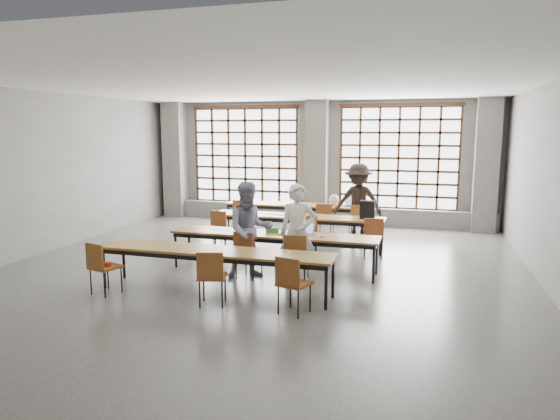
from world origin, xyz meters
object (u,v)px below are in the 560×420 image
(desk_row_b, at_px, (297,218))
(chair_front_right, at_px, (296,253))
(chair_front_left, at_px, (247,250))
(student_back, at_px, (358,202))
(laptop_front, at_px, (304,231))
(phone, at_px, (281,235))
(chair_mid_left, at_px, (221,225))
(chair_near_mid, at_px, (211,272))
(chair_mid_right, at_px, (373,234))
(chair_near_right, at_px, (292,279))
(chair_back_left, at_px, (242,213))
(mouse, at_px, (322,236))
(student_female, at_px, (250,230))
(backpack, at_px, (367,210))
(desk_row_c, at_px, (274,237))
(desk_row_d, at_px, (215,254))
(chair_near_left, at_px, (101,263))
(chair_back_right, at_px, (358,218))
(chair_mid_centre, at_px, (308,230))
(student_male, at_px, (298,233))
(chair_back_mid, at_px, (325,217))
(plastic_bag, at_px, (334,200))
(desk_row_a, at_px, (300,207))
(green_box, at_px, (272,230))
(red_pouch, at_px, (105,264))
(laptop_back, at_px, (352,203))

(desk_row_b, height_order, chair_front_right, chair_front_right)
(chair_front_left, relative_size, student_back, 0.47)
(laptop_front, bearing_deg, phone, -152.66)
(chair_mid_left, height_order, chair_near_mid, same)
(chair_mid_right, height_order, chair_near_right, same)
(chair_back_left, bearing_deg, chair_mid_right, -25.96)
(chair_near_mid, relative_size, mouse, 8.98)
(student_female, bearing_deg, backpack, 25.92)
(desk_row_c, relative_size, desk_row_d, 1.00)
(chair_near_mid, bearing_deg, laptop_front, 68.12)
(desk_row_b, distance_m, desk_row_d, 3.62)
(desk_row_b, bearing_deg, laptop_front, -71.79)
(chair_near_left, distance_m, student_back, 6.46)
(chair_back_right, bearing_deg, chair_mid_left, -148.73)
(desk_row_b, height_order, phone, phone)
(chair_mid_centre, distance_m, student_back, 2.08)
(chair_mid_right, height_order, student_back, student_back)
(chair_back_right, height_order, chair_mid_left, same)
(chair_near_right, xyz_separation_m, student_back, (0.24, 5.46, 0.40))
(chair_back_left, relative_size, student_male, 0.50)
(desk_row_b, relative_size, student_female, 2.28)
(chair_back_left, bearing_deg, backpack, -17.52)
(chair_back_mid, bearing_deg, chair_front_right, -86.40)
(phone, distance_m, plastic_bag, 3.97)
(phone, xyz_separation_m, backpack, (1.35, 2.22, 0.19))
(laptop_front, bearing_deg, chair_near_left, -141.64)
(desk_row_a, bearing_deg, mouse, -70.14)
(chair_mid_left, height_order, plastic_bag, plastic_bag)
(chair_mid_centre, height_order, student_female, student_female)
(student_male, bearing_deg, chair_front_left, 172.14)
(laptop_front, height_order, phone, laptop_front)
(chair_back_mid, distance_m, laptop_front, 3.09)
(chair_mid_left, distance_m, phone, 2.42)
(green_box, bearing_deg, chair_front_right, -47.20)
(chair_near_left, xyz_separation_m, laptop_front, (2.85, 2.25, 0.25))
(mouse, bearing_deg, plastic_bag, 97.10)
(laptop_front, bearing_deg, chair_back_right, 78.70)
(chair_back_mid, bearing_deg, student_female, -100.27)
(chair_back_left, distance_m, laptop_front, 3.92)
(desk_row_b, height_order, chair_near_mid, chair_near_mid)
(backpack, height_order, plastic_bag, backpack)
(chair_back_right, distance_m, chair_mid_right, 1.83)
(mouse, distance_m, backpack, 2.22)
(mouse, bearing_deg, phone, -174.07)
(mouse, bearing_deg, chair_back_mid, 100.33)
(desk_row_d, height_order, red_pouch, desk_row_d)
(chair_back_left, height_order, plastic_bag, plastic_bag)
(desk_row_c, xyz_separation_m, phone, (0.18, -0.10, 0.07))
(student_female, xyz_separation_m, laptop_back, (1.22, 4.42, -0.09))
(chair_near_right, height_order, laptop_back, laptop_back)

